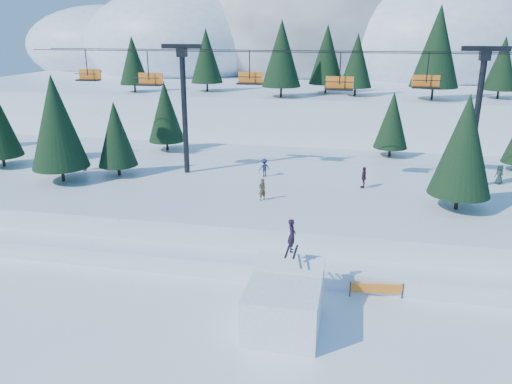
% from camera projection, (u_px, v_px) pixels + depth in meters
% --- Properties ---
extents(ground, '(160.00, 160.00, 0.00)m').
position_uv_depth(ground, '(244.00, 334.00, 23.91)').
color(ground, white).
rests_on(ground, ground).
extents(mid_shelf, '(70.00, 22.00, 2.50)m').
position_uv_depth(mid_shelf, '(294.00, 193.00, 40.25)').
color(mid_shelf, white).
rests_on(mid_shelf, ground).
extents(berm, '(70.00, 6.00, 1.10)m').
position_uv_depth(berm, '(273.00, 253.00, 31.17)').
color(berm, white).
rests_on(berm, ground).
extents(mountain_ridge, '(119.00, 60.35, 26.46)m').
position_uv_depth(mountain_ridge, '(307.00, 53.00, 90.07)').
color(mountain_ridge, white).
rests_on(mountain_ridge, ground).
extents(jump_kicker, '(3.48, 4.75, 5.07)m').
position_uv_depth(jump_kicker, '(284.00, 302.00, 24.21)').
color(jump_kicker, white).
rests_on(jump_kicker, ground).
extents(chairlift, '(46.00, 3.21, 10.28)m').
position_uv_depth(chairlift, '(313.00, 93.00, 37.52)').
color(chairlift, black).
rests_on(chairlift, mid_shelf).
extents(conifer_stand, '(63.89, 17.35, 8.94)m').
position_uv_depth(conifer_stand, '(370.00, 129.00, 37.32)').
color(conifer_stand, black).
rests_on(conifer_stand, mid_shelf).
extents(distant_skiers, '(34.24, 8.16, 1.85)m').
position_uv_depth(distant_skiers, '(250.00, 169.00, 39.36)').
color(distant_skiers, '#262552').
rests_on(distant_skiers, mid_shelf).
extents(banner_near, '(2.84, 0.41, 0.90)m').
position_uv_depth(banner_near, '(376.00, 289.00, 26.98)').
color(banner_near, black).
rests_on(banner_near, ground).
extents(banner_far, '(2.81, 0.60, 0.90)m').
position_uv_depth(banner_far, '(452.00, 282.00, 27.69)').
color(banner_far, black).
rests_on(banner_far, ground).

